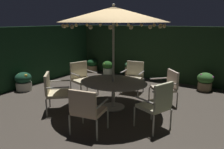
{
  "coord_description": "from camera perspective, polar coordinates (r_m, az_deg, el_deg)",
  "views": [
    {
      "loc": [
        2.9,
        -4.58,
        2.24
      ],
      "look_at": [
        0.0,
        -0.08,
        0.91
      ],
      "focal_mm": 35.08,
      "sensor_mm": 36.0,
      "label": 1
    }
  ],
  "objects": [
    {
      "name": "patio_chair_southwest",
      "position": [
        5.63,
        -14.73,
        -3.87
      ],
      "size": [
        0.86,
        0.87,
        0.98
      ],
      "color": "#B9B5A7",
      "rests_on": "ground_plane"
    },
    {
      "name": "patio_chair_northeast",
      "position": [
        4.62,
        11.66,
        -7.26
      ],
      "size": [
        0.74,
        0.73,
        1.04
      ],
      "color": "#BCB6A7",
      "rests_on": "ground_plane"
    },
    {
      "name": "patio_chair_south",
      "position": [
        6.82,
        -7.83,
        -0.5
      ],
      "size": [
        0.78,
        0.79,
        0.99
      ],
      "color": "#BAB1A8",
      "rests_on": "ground_plane"
    },
    {
      "name": "potted_plant_left_near",
      "position": [
        8.8,
        4.43,
        1.37
      ],
      "size": [
        0.34,
        0.34,
        0.63
      ],
      "color": "tan",
      "rests_on": "ground_plane"
    },
    {
      "name": "potted_plant_back_right",
      "position": [
        7.71,
        -22.06,
        -1.63
      ],
      "size": [
        0.52,
        0.52,
        0.6
      ],
      "color": "beige",
      "rests_on": "ground_plane"
    },
    {
      "name": "patio_chair_north",
      "position": [
        4.4,
        -6.66,
        -8.71
      ],
      "size": [
        0.73,
        0.68,
        0.96
      ],
      "color": "#B3B7A4",
      "rests_on": "ground_plane"
    },
    {
      "name": "patio_dining_table",
      "position": [
        5.65,
        0.38,
        -2.92
      ],
      "size": [
        1.79,
        1.52,
        0.71
      ],
      "color": "#BCB2A9",
      "rests_on": "ground_plane"
    },
    {
      "name": "potted_plant_back_center",
      "position": [
        7.73,
        23.11,
        -1.58
      ],
      "size": [
        0.51,
        0.51,
        0.6
      ],
      "color": "#826B4F",
      "rests_on": "ground_plane"
    },
    {
      "name": "patio_umbrella",
      "position": [
        5.41,
        0.41,
        15.34
      ],
      "size": [
        2.68,
        2.68,
        2.63
      ],
      "color": "#BAB7A6",
      "rests_on": "ground_plane"
    },
    {
      "name": "potted_plant_right_near",
      "position": [
        9.23,
        -1.09,
        1.88
      ],
      "size": [
        0.48,
        0.48,
        0.58
      ],
      "color": "beige",
      "rests_on": "ground_plane"
    },
    {
      "name": "ground_plane",
      "position": [
        5.87,
        0.4,
        -8.61
      ],
      "size": [
        7.67,
        7.09,
        0.02
      ],
      "primitive_type": "cube",
      "color": "#484037"
    },
    {
      "name": "patio_chair_southeast",
      "position": [
        6.98,
        5.58,
        -0.08
      ],
      "size": [
        0.68,
        0.65,
        0.97
      ],
      "color": "#B4AFAD",
      "rests_on": "ground_plane"
    },
    {
      "name": "patio_chair_east",
      "position": [
        6.13,
        14.06,
        -2.69
      ],
      "size": [
        0.86,
        0.86,
        0.92
      ],
      "color": "#B9AFA4",
      "rests_on": "ground_plane"
    },
    {
      "name": "hedge_backdrop_rear",
      "position": [
        8.57,
        12.72,
        5.4
      ],
      "size": [
        7.67,
        0.3,
        2.04
      ],
      "primitive_type": "cube",
      "color": "#1E351C",
      "rests_on": "ground_plane"
    },
    {
      "name": "potted_plant_back_left",
      "position": [
        9.88,
        -5.19,
        2.48
      ],
      "size": [
        0.48,
        0.48,
        0.56
      ],
      "color": "tan",
      "rests_on": "ground_plane"
    },
    {
      "name": "hedge_backdrop_left",
      "position": [
        8.12,
        -22.19,
        4.24
      ],
      "size": [
        0.3,
        7.09,
        2.04
      ],
      "primitive_type": "cube",
      "color": "#15331C",
      "rests_on": "ground_plane"
    }
  ]
}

